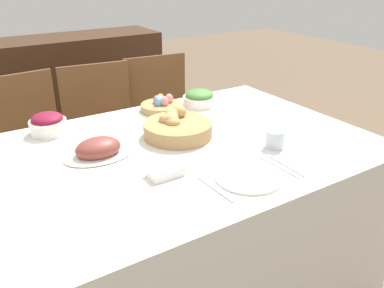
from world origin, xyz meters
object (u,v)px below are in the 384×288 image
chair_far_right (164,125)px  knife (279,167)px  chair_far_center (104,138)px  sideboard (81,97)px  chair_far_left (32,155)px  ham_platter (98,149)px  dinner_plate (249,177)px  bread_basket (177,127)px  fork (215,189)px  egg_basket (162,105)px  drinking_cup (275,139)px  beet_salad_bowl (48,124)px  butter_dish (165,172)px  spoon (285,165)px  green_salad_bowl (199,98)px

chair_far_right → knife: bearing=-93.5°
chair_far_center → sideboard: (0.15, 0.89, -0.01)m
chair_far_left → sideboard: (0.57, 0.89, -0.01)m
chair_far_right → sideboard: size_ratio=0.74×
ham_platter → dinner_plate: 0.59m
chair_far_right → bread_basket: (-0.35, -0.77, 0.32)m
chair_far_left → sideboard: sideboard is taller
ham_platter → fork: (0.23, -0.46, -0.02)m
egg_basket → drinking_cup: (0.18, -0.64, 0.01)m
ham_platter → beet_salad_bowl: bearing=107.5°
chair_far_left → butter_dish: chair_far_left is taller
chair_far_right → chair_far_left: bearing=-175.0°
chair_far_center → sideboard: sideboard is taller
spoon → chair_far_left: bearing=120.4°
sideboard → drinking_cup: bearing=-84.6°
bread_basket → butter_dish: 0.36m
egg_basket → ham_platter: 0.56m
chair_far_right → spoon: 1.27m
egg_basket → beet_salad_bowl: bearing=179.5°
chair_far_left → spoon: size_ratio=4.72×
ham_platter → green_salad_bowl: (0.66, 0.29, 0.01)m
chair_far_left → beet_salad_bowl: size_ratio=5.74×
bread_basket → drinking_cup: 0.42m
chair_far_left → bread_basket: size_ratio=3.09×
fork → knife: (0.29, 0.00, 0.00)m
chair_far_left → sideboard: bearing=51.2°
green_salad_bowl → ham_platter: bearing=-156.3°
sideboard → chair_far_center: bearing=-99.7°
chair_far_center → butter_dish: chair_far_center is taller
chair_far_right → ham_platter: bearing=-127.4°
butter_dish → fork: bearing=-61.2°
chair_far_right → bread_basket: 0.91m
chair_far_right → spoon: bearing=-92.1°
butter_dish → beet_salad_bowl: bearing=111.7°
beet_salad_bowl → knife: (0.63, -0.79, -0.04)m
ham_platter → dinner_plate: ham_platter is taller
sideboard → bread_basket: size_ratio=4.18×
dinner_plate → egg_basket: bearing=84.3°
dinner_plate → knife: bearing=0.0°
drinking_cup → sideboard: bearing=95.4°
bread_basket → dinner_plate: (0.02, -0.46, -0.04)m
beet_salad_bowl → fork: bearing=-66.7°
dinner_plate → spoon: size_ratio=1.24×
chair_far_left → ham_platter: 0.85m
butter_dish → green_salad_bowl: bearing=47.6°
ham_platter → spoon: size_ratio=1.42×
chair_far_center → chair_far_left: bearing=-173.5°
chair_far_right → fork: 1.35m
beet_salad_bowl → green_salad_bowl: bearing=-3.0°
chair_far_left → beet_salad_bowl: 0.55m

